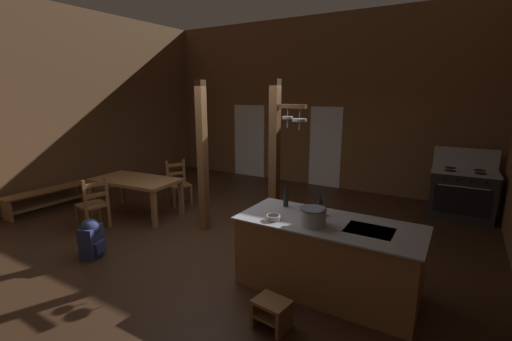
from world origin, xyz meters
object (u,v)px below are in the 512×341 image
Objects in this scene: kitchen_island at (327,256)px; dining_table at (136,183)px; stove_range at (462,193)px; backpack at (91,237)px; ladderback_chair_by_post at (94,204)px; stockpot_on_counter at (313,217)px; bench_along_left_wall at (48,195)px; step_stool at (272,311)px; ladderback_chair_near_window at (178,183)px; mixing_bowl_on_counter at (273,218)px; bottle_short_on_counter at (319,207)px; bottle_tall_on_counter at (286,198)px.

kitchen_island reaches higher than dining_table.
stove_range is 2.21× the size of backpack.
ladderback_chair_by_post is 4.14m from stockpot_on_counter.
backpack is at bearing -17.27° from bench_along_left_wall.
backpack is at bearing 179.90° from step_stool.
step_stool is 1.03× the size of stockpot_on_counter.
stockpot_on_counter is (5.87, -0.08, 0.68)m from bench_along_left_wall.
bench_along_left_wall is at bearing 171.56° from step_stool.
ladderback_chair_near_window is at bearing 82.08° from ladderback_chair_by_post.
dining_table is 3.70m from mixing_bowl_on_counter.
bottle_short_on_counter reaches higher than ladderback_chair_by_post.
stockpot_on_counter reaches higher than mixing_bowl_on_counter.
bottle_tall_on_counter is (-0.57, 0.44, 0.01)m from stockpot_on_counter.
kitchen_island is at bearing 16.20° from backpack.
stockpot_on_counter is 0.38m from bottle_short_on_counter.
backpack is (-3.27, -0.95, -0.13)m from kitchen_island.
ladderback_chair_near_window is 3.33× the size of bottle_tall_on_counter.
bottle_tall_on_counter is (-2.06, -3.59, 0.52)m from stove_range.
mixing_bowl_on_counter reaches higher than step_stool.
backpack is at bearing -154.95° from bottle_tall_on_counter.
ladderback_chair_by_post is at bearing -173.89° from bottle_short_on_counter.
backpack is 2.35× the size of bottle_short_on_counter.
ladderback_chair_near_window is (-5.34, -2.22, -0.03)m from stove_range.
dining_table is (-4.17, 0.64, 0.21)m from kitchen_island.
ladderback_chair_by_post is (-5.60, -4.08, -0.03)m from stove_range.
ladderback_chair_by_post reaches higher than backpack.
backpack reaches higher than bench_along_left_wall.
ladderback_chair_by_post is 1.21m from backpack.
kitchen_island is at bearing 54.82° from stockpot_on_counter.
backpack is at bearing -166.29° from stockpot_on_counter.
bottle_short_on_counter reaches higher than stockpot_on_counter.
ladderback_chair_by_post is (-0.26, -1.86, 0.00)m from ladderback_chair_near_window.
mixing_bowl_on_counter is 0.59× the size of bottle_tall_on_counter.
kitchen_island is at bearing -109.54° from stove_range.
step_stool is 2.33× the size of mixing_bowl_on_counter.
stockpot_on_counter is 2.27× the size of mixing_bowl_on_counter.
dining_table is 4.69× the size of stockpot_on_counter.
bench_along_left_wall is (-5.76, 0.85, 0.13)m from step_stool.
kitchen_island is 2.28× the size of ladderback_chair_near_window.
mixing_bowl_on_counter is (2.68, 0.67, 0.61)m from backpack.
backpack is at bearing -165.95° from mixing_bowl_on_counter.
bench_along_left_wall is at bearing 178.09° from mixing_bowl_on_counter.
bottle_tall_on_counter is (-0.10, 0.53, 0.08)m from mixing_bowl_on_counter.
bottle_short_on_counter is at bearing -6.50° from dining_table.
backpack is 2.09× the size of bottle_tall_on_counter.
bottle_tall_on_counter is (3.54, 0.49, 0.55)m from ladderback_chair_by_post.
bottle_short_on_counter is at bearing -113.11° from stove_range.
bench_along_left_wall is (-7.37, -3.94, -0.17)m from stove_range.
ladderback_chair_near_window is 3.75× the size of bottle_short_on_counter.
mixing_bowl_on_counter reaches higher than ladderback_chair_by_post.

